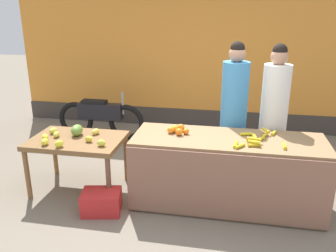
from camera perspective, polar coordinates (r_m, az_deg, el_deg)
ground_plane at (r=4.48m, az=2.32°, el=-11.64°), size 24.00×24.00×0.00m
market_wall_back at (r=6.77m, az=6.16°, el=11.51°), size 7.35×0.23×2.90m
fruit_stall_counter at (r=4.24m, az=9.50°, el=-7.35°), size 2.20×0.80×0.84m
side_table_wooden at (r=4.57m, az=-14.52°, el=-2.91°), size 1.15×0.79×0.71m
banana_bunch_pile at (r=4.04m, az=14.20°, el=-2.10°), size 0.57×0.63×0.07m
orange_pile at (r=4.17m, az=1.61°, el=-0.60°), size 0.26×0.24×0.09m
mango_papaya_pile at (r=4.57m, az=-15.42°, el=-1.22°), size 0.89×0.70×0.14m
vendor_woman_blue_shirt at (r=4.65m, az=10.59°, el=1.96°), size 0.34×0.34×1.87m
vendor_woman_white_shirt at (r=4.65m, az=16.73°, el=1.38°), size 0.34×0.34×1.86m
parked_motorcycle at (r=6.39m, az=-10.91°, el=1.48°), size 1.60×0.18×0.88m
produce_crate at (r=4.22m, az=-10.75°, el=-12.02°), size 0.49×0.40×0.26m
produce_sack at (r=5.03m, az=-2.44°, el=-4.85°), size 0.46×0.44×0.50m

